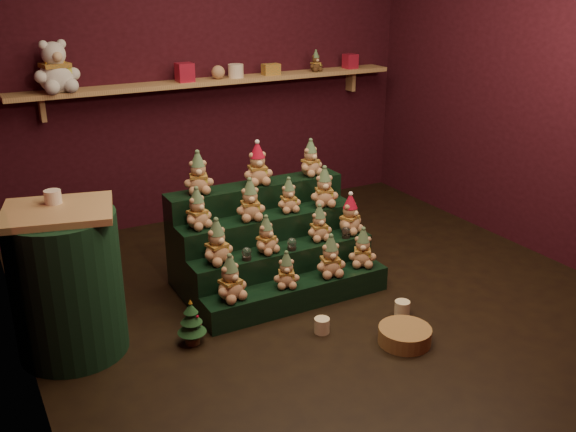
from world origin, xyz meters
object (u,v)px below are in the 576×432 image
wicker_basket (405,335)px  brown_bear (316,61)px  riser_tier_front (298,294)px  snow_globe_c (346,232)px  snow_globe_b (292,244)px  side_table (67,283)px  mug_left (322,325)px  mini_christmas_tree (191,322)px  white_bear (54,60)px  mug_right (402,308)px  snow_globe_a (247,254)px

wicker_basket → brown_bear: (0.89, 2.63, 1.36)m
riser_tier_front → snow_globe_c: 0.61m
snow_globe_b → side_table: 1.54m
mug_left → mini_christmas_tree: bearing=160.5°
side_table → mug_left: bearing=-7.4°
riser_tier_front → white_bear: bearing=121.5°
snow_globe_c → brown_bear: size_ratio=0.45×
snow_globe_b → mug_right: bearing=-50.3°
wicker_basket → brown_bear: brown_bear is taller
snow_globe_b → mini_christmas_tree: 0.95m
snow_globe_b → wicker_basket: snow_globe_b is taller
snow_globe_a → mug_left: bearing=-63.8°
snow_globe_c → mini_christmas_tree: (-1.34, -0.27, -0.25)m
snow_globe_c → wicker_basket: snow_globe_c is taller
mini_christmas_tree → riser_tier_front: bearing=7.8°
side_table → wicker_basket: (1.86, -0.93, -0.41)m
snow_globe_a → snow_globe_b: size_ratio=1.02×
snow_globe_a → mug_right: snow_globe_a is taller
snow_globe_c → brown_bear: bearing=66.5°
mug_left → side_table: bearing=158.8°
riser_tier_front → side_table: 1.56m
snow_globe_c → snow_globe_a: bearing=180.0°
mug_right → brown_bear: 2.80m
side_table → wicker_basket: side_table is taller
snow_globe_c → wicker_basket: 0.99m
mug_right → snow_globe_a: bearing=144.3°
snow_globe_b → mug_left: size_ratio=0.89×
white_bear → brown_bear: 2.40m
mug_right → white_bear: size_ratio=0.21×
side_table → white_bear: white_bear is taller
mug_left → mug_right: mug_right is taller
mug_left → snow_globe_c: bearing=45.7°
snow_globe_a → mug_right: 1.13m
snow_globe_b → snow_globe_c: 0.46m
white_bear → brown_bear: white_bear is taller
snow_globe_c → mug_right: snow_globe_c is taller
snow_globe_b → side_table: side_table is taller
side_table → mini_christmas_tree: (0.67, -0.28, -0.31)m
mini_christmas_tree → mug_right: mini_christmas_tree is taller
snow_globe_b → mug_right: size_ratio=0.85×
snow_globe_c → mug_left: snow_globe_c is taller
snow_globe_a → white_bear: size_ratio=0.18×
mug_right → white_bear: bearing=126.1°
snow_globe_b → white_bear: 2.39m
snow_globe_c → wicker_basket: (-0.14, -0.92, -0.35)m
riser_tier_front → mug_left: 0.40m
riser_tier_front → mug_right: (0.56, -0.47, -0.04)m
side_table → mug_right: size_ratio=8.91×
white_bear → riser_tier_front: bearing=-67.7°
mug_left → wicker_basket: 0.54m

